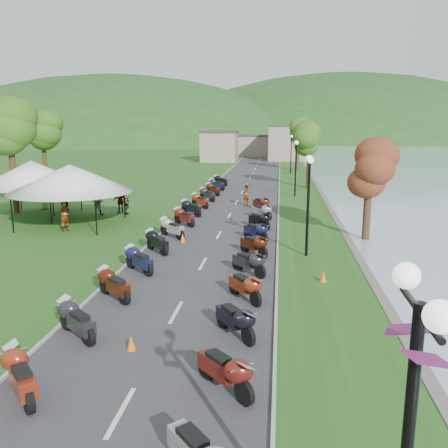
{
  "coord_description": "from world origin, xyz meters",
  "views": [
    {
      "loc": [
        3.55,
        -5.55,
        6.63
      ],
      "look_at": [
        0.65,
        19.2,
        1.3
      ],
      "focal_mm": 38.0,
      "sensor_mm": 36.0,
      "label": 1
    }
  ],
  "objects_px": {
    "vendor_tent_main": "(71,195)",
    "pedestrian_a": "(66,231)",
    "pedestrian_c": "(66,215)",
    "pedestrian_b": "(98,215)"
  },
  "relations": [
    {
      "from": "vendor_tent_main",
      "to": "pedestrian_a",
      "type": "bearing_deg",
      "value": -79.29
    },
    {
      "from": "vendor_tent_main",
      "to": "pedestrian_c",
      "type": "bearing_deg",
      "value": 122.35
    },
    {
      "from": "pedestrian_b",
      "to": "vendor_tent_main",
      "type": "bearing_deg",
      "value": 87.57
    },
    {
      "from": "pedestrian_a",
      "to": "vendor_tent_main",
      "type": "bearing_deg",
      "value": 37.29
    },
    {
      "from": "pedestrian_a",
      "to": "pedestrian_c",
      "type": "bearing_deg",
      "value": 51.68
    },
    {
      "from": "vendor_tent_main",
      "to": "pedestrian_b",
      "type": "xyz_separation_m",
      "value": [
        0.28,
        3.61,
        -2.0
      ]
    },
    {
      "from": "pedestrian_b",
      "to": "pedestrian_c",
      "type": "distance_m",
      "value": 2.34
    },
    {
      "from": "vendor_tent_main",
      "to": "pedestrian_b",
      "type": "bearing_deg",
      "value": 85.5
    },
    {
      "from": "pedestrian_c",
      "to": "vendor_tent_main",
      "type": "bearing_deg",
      "value": 15.55
    },
    {
      "from": "vendor_tent_main",
      "to": "pedestrian_b",
      "type": "relative_size",
      "value": 2.79
    }
  ]
}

